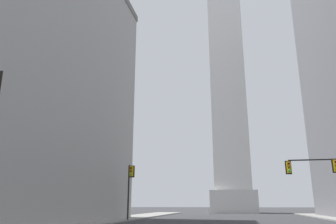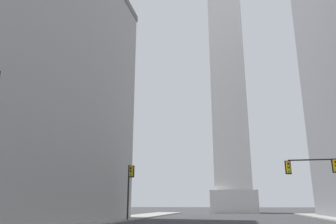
{
  "view_description": "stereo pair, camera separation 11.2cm",
  "coord_description": "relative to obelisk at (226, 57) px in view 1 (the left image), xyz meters",
  "views": [
    {
      "loc": [
        0.82,
        -2.03,
        1.76
      ],
      "look_at": [
        -8.98,
        45.3,
        15.39
      ],
      "focal_mm": 35.0,
      "sensor_mm": 36.0,
      "label": 1
    },
    {
      "loc": [
        0.93,
        -2.0,
        1.76
      ],
      "look_at": [
        -8.98,
        45.3,
        15.39
      ],
      "focal_mm": 35.0,
      "sensor_mm": 36.0,
      "label": 2
    }
  ],
  "objects": [
    {
      "name": "traffic_light_mid_left",
      "position": [
        -10.86,
        -36.77,
        -31.46
      ],
      "size": [
        0.8,
        0.52,
        6.0
      ],
      "color": "black",
      "rests_on": "ground_plane"
    },
    {
      "name": "obelisk",
      "position": [
        0.0,
        0.0,
        0.0
      ],
      "size": [
        9.43,
        9.43,
        73.12
      ],
      "color": "silver",
      "rests_on": "ground_plane"
    },
    {
      "name": "traffic_light_mid_right",
      "position": [
        8.75,
        -38.49,
        -30.85
      ],
      "size": [
        5.04,
        0.51,
        5.98
      ],
      "color": "black",
      "rests_on": "ground_plane"
    }
  ]
}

